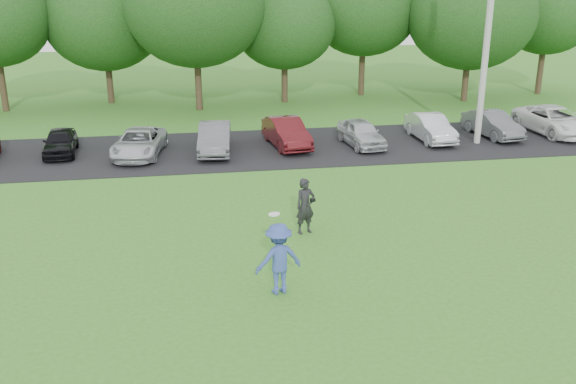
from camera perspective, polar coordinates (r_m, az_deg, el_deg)
name	(u,v)px	position (r m, az deg, el deg)	size (l,w,h in m)	color
ground	(311,289)	(15.89, 2.07, -8.57)	(100.00, 100.00, 0.00)	#377220
parking_lot	(253,149)	(27.91, -3.17, 3.87)	(32.00, 6.50, 0.03)	black
utility_pole	(488,33)	(29.18, 17.33, 13.38)	(0.28, 0.28, 9.68)	#AAA9A4
frisbee_player	(279,259)	(15.33, -0.84, -5.94)	(1.27, 0.90, 2.07)	#374D9B
camera_bystander	(305,206)	(18.76, 1.55, -1.26)	(0.71, 0.58, 1.68)	black
parked_cars	(276,134)	(27.88, -1.08, 5.17)	(30.90, 5.09, 1.25)	silver
tree_row	(259,16)	(36.86, -2.62, 15.37)	(42.39, 9.85, 8.64)	#38281C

